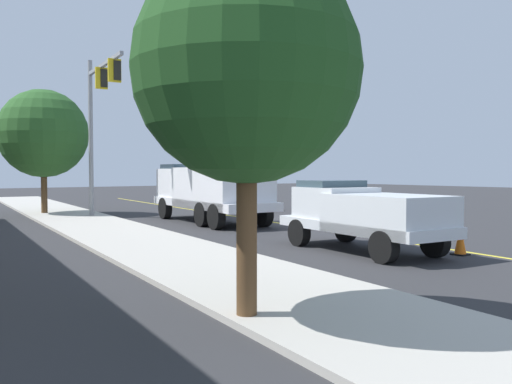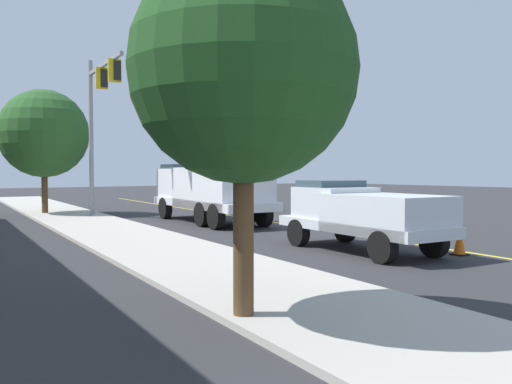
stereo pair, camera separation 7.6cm
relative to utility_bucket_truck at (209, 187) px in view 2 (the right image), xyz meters
name	(u,v)px [view 2 (the right image)]	position (x,y,z in m)	size (l,w,h in m)	color
ground	(273,222)	(-1.79, -2.37, -1.61)	(120.00, 120.00, 0.00)	#2D2D30
sidewalk_far_side	(108,230)	(-1.07, 5.15, -1.55)	(60.00, 3.60, 0.12)	#B2ADA3
lane_centre_stripe	(273,222)	(-1.79, -2.37, -1.61)	(50.00, 0.16, 0.01)	yellow
utility_bucket_truck	(209,187)	(0.00, 0.00, 0.00)	(8.40, 3.32, 7.13)	white
service_pickup_truck	(362,213)	(-10.30, 0.96, -0.49)	(5.77, 2.62, 2.06)	silver
passing_minivan	(239,193)	(6.21, -5.89, -0.64)	(4.96, 2.35, 1.69)	silver
traffic_cone_leading	(460,240)	(-12.36, -0.74, -1.18)	(0.40, 0.40, 0.87)	black
traffic_cone_mid_front	(301,221)	(-5.01, -1.26, -1.24)	(0.40, 0.40, 0.77)	black
traffic_cone_mid_rear	(211,208)	(3.10, -1.99, -1.22)	(0.40, 0.40, 0.81)	black
traffic_signal_mast	(99,107)	(4.14, 3.64, 3.81)	(5.57, 0.81, 7.91)	gray
street_tree_left	(243,70)	(-14.21, 7.87, 2.27)	(3.52, 3.52, 5.66)	brown
street_tree_right	(44,134)	(8.63, 5.05, 2.74)	(4.68, 4.68, 6.70)	brown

